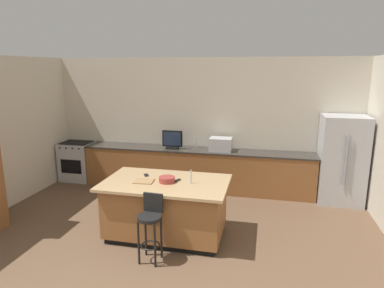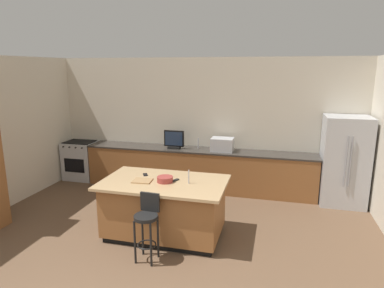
{
  "view_description": "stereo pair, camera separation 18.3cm",
  "coord_description": "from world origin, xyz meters",
  "px_view_note": "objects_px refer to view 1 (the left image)",
  "views": [
    {
      "loc": [
        1.46,
        -2.49,
        2.72
      ],
      "look_at": [
        0.11,
        3.47,
        1.32
      ],
      "focal_mm": 31.37,
      "sensor_mm": 36.0,
      "label": 1
    },
    {
      "loc": [
        1.64,
        -2.44,
        2.72
      ],
      "look_at": [
        0.11,
        3.47,
        1.32
      ],
      "focal_mm": 31.37,
      "sensor_mm": 36.0,
      "label": 2
    }
  ],
  "objects_px": {
    "fruit_bowl": "(167,180)",
    "cutting_board": "(144,181)",
    "refrigerator": "(342,160)",
    "bar_stool_center": "(151,222)",
    "tv_monitor": "(172,140)",
    "microwave": "(221,144)",
    "cell_phone": "(146,175)",
    "range_oven": "(78,161)",
    "tv_remote": "(177,181)",
    "kitchen_island": "(166,208)"
  },
  "relations": [
    {
      "from": "range_oven",
      "to": "bar_stool_center",
      "type": "distance_m",
      "value": 4.21
    },
    {
      "from": "kitchen_island",
      "to": "tv_remote",
      "type": "xyz_separation_m",
      "value": [
        0.17,
        0.05,
        0.47
      ]
    },
    {
      "from": "kitchen_island",
      "to": "refrigerator",
      "type": "xyz_separation_m",
      "value": [
        3.05,
        2.17,
        0.42
      ]
    },
    {
      "from": "microwave",
      "to": "cell_phone",
      "type": "xyz_separation_m",
      "value": [
        -0.99,
        -2.02,
        -0.13
      ]
    },
    {
      "from": "cell_phone",
      "to": "microwave",
      "type": "bearing_deg",
      "value": 35.38
    },
    {
      "from": "cell_phone",
      "to": "cutting_board",
      "type": "height_order",
      "value": "cutting_board"
    },
    {
      "from": "refrigerator",
      "to": "microwave",
      "type": "height_order",
      "value": "refrigerator"
    },
    {
      "from": "range_oven",
      "to": "microwave",
      "type": "bearing_deg",
      "value": 0.02
    },
    {
      "from": "tv_monitor",
      "to": "cutting_board",
      "type": "relative_size",
      "value": 1.54
    },
    {
      "from": "fruit_bowl",
      "to": "bar_stool_center",
      "type": "bearing_deg",
      "value": -92.25
    },
    {
      "from": "tv_remote",
      "to": "kitchen_island",
      "type": "bearing_deg",
      "value": -140.04
    },
    {
      "from": "refrigerator",
      "to": "cutting_board",
      "type": "height_order",
      "value": "refrigerator"
    },
    {
      "from": "refrigerator",
      "to": "bar_stool_center",
      "type": "xyz_separation_m",
      "value": [
        -3.05,
        -2.92,
        -0.31
      ]
    },
    {
      "from": "fruit_bowl",
      "to": "cutting_board",
      "type": "relative_size",
      "value": 0.86
    },
    {
      "from": "fruit_bowl",
      "to": "cell_phone",
      "type": "relative_size",
      "value": 1.7
    },
    {
      "from": "tv_monitor",
      "to": "tv_remote",
      "type": "relative_size",
      "value": 2.69
    },
    {
      "from": "microwave",
      "to": "fruit_bowl",
      "type": "bearing_deg",
      "value": -103.48
    },
    {
      "from": "range_oven",
      "to": "microwave",
      "type": "relative_size",
      "value": 1.98
    },
    {
      "from": "range_oven",
      "to": "cell_phone",
      "type": "xyz_separation_m",
      "value": [
        2.54,
        -2.02,
        0.47
      ]
    },
    {
      "from": "bar_stool_center",
      "to": "cell_phone",
      "type": "relative_size",
      "value": 6.51
    },
    {
      "from": "microwave",
      "to": "cell_phone",
      "type": "height_order",
      "value": "microwave"
    },
    {
      "from": "refrigerator",
      "to": "range_oven",
      "type": "distance_m",
      "value": 6.02
    },
    {
      "from": "refrigerator",
      "to": "microwave",
      "type": "distance_m",
      "value": 2.48
    },
    {
      "from": "tv_monitor",
      "to": "cutting_board",
      "type": "distance_m",
      "value": 2.3
    },
    {
      "from": "tv_remote",
      "to": "cutting_board",
      "type": "bearing_deg",
      "value": -141.15
    },
    {
      "from": "cutting_board",
      "to": "microwave",
      "type": "bearing_deg",
      "value": 68.74
    },
    {
      "from": "kitchen_island",
      "to": "refrigerator",
      "type": "height_order",
      "value": "refrigerator"
    },
    {
      "from": "range_oven",
      "to": "cell_phone",
      "type": "distance_m",
      "value": 3.28
    },
    {
      "from": "kitchen_island",
      "to": "tv_monitor",
      "type": "distance_m",
      "value": 2.34
    },
    {
      "from": "kitchen_island",
      "to": "microwave",
      "type": "relative_size",
      "value": 4.17
    },
    {
      "from": "tv_monitor",
      "to": "fruit_bowl",
      "type": "relative_size",
      "value": 1.79
    },
    {
      "from": "microwave",
      "to": "cutting_board",
      "type": "relative_size",
      "value": 1.62
    },
    {
      "from": "kitchen_island",
      "to": "bar_stool_center",
      "type": "height_order",
      "value": "bar_stool_center"
    },
    {
      "from": "bar_stool_center",
      "to": "fruit_bowl",
      "type": "distance_m",
      "value": 0.82
    },
    {
      "from": "fruit_bowl",
      "to": "tv_remote",
      "type": "height_order",
      "value": "fruit_bowl"
    },
    {
      "from": "microwave",
      "to": "tv_monitor",
      "type": "distance_m",
      "value": 1.09
    },
    {
      "from": "kitchen_island",
      "to": "microwave",
      "type": "height_order",
      "value": "microwave"
    },
    {
      "from": "range_oven",
      "to": "cutting_board",
      "type": "height_order",
      "value": "cutting_board"
    },
    {
      "from": "refrigerator",
      "to": "bar_stool_center",
      "type": "height_order",
      "value": "refrigerator"
    },
    {
      "from": "microwave",
      "to": "refrigerator",
      "type": "bearing_deg",
      "value": -1.74
    },
    {
      "from": "range_oven",
      "to": "bar_stool_center",
      "type": "xyz_separation_m",
      "value": [
        2.96,
        -2.99,
        0.11
      ]
    },
    {
      "from": "refrigerator",
      "to": "range_oven",
      "type": "relative_size",
      "value": 1.89
    },
    {
      "from": "microwave",
      "to": "range_oven",
      "type": "bearing_deg",
      "value": -179.98
    },
    {
      "from": "kitchen_island",
      "to": "fruit_bowl",
      "type": "relative_size",
      "value": 7.85
    },
    {
      "from": "kitchen_island",
      "to": "tv_monitor",
      "type": "height_order",
      "value": "tv_monitor"
    },
    {
      "from": "cell_phone",
      "to": "tv_monitor",
      "type": "bearing_deg",
      "value": 64.44
    },
    {
      "from": "tv_monitor",
      "to": "cell_phone",
      "type": "height_order",
      "value": "tv_monitor"
    },
    {
      "from": "microwave",
      "to": "tv_monitor",
      "type": "relative_size",
      "value": 1.05
    },
    {
      "from": "refrigerator",
      "to": "cutting_board",
      "type": "relative_size",
      "value": 6.03
    },
    {
      "from": "refrigerator",
      "to": "microwave",
      "type": "bearing_deg",
      "value": 178.26
    }
  ]
}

